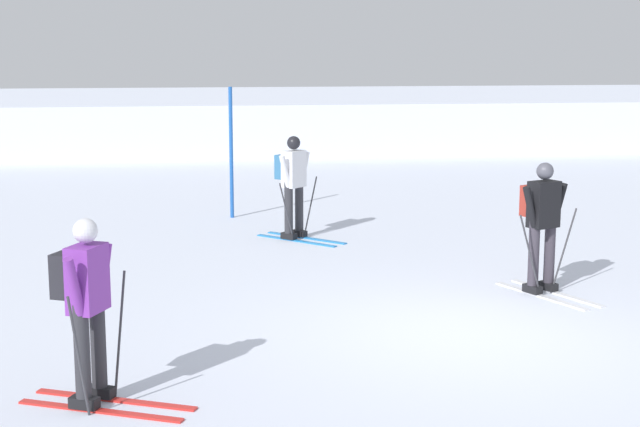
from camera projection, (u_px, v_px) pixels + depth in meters
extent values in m
plane|color=silver|center=(466.00, 333.00, 10.88)|extent=(120.00, 120.00, 0.00)
cube|color=silver|center=(286.00, 119.00, 31.40)|extent=(80.00, 9.57, 1.51)
cube|color=#237AC6|center=(306.00, 238.00, 16.12)|extent=(1.21, 1.18, 0.02)
cube|color=#237AC6|center=(296.00, 241.00, 15.90)|extent=(1.21, 1.18, 0.02)
cube|color=black|center=(299.00, 233.00, 16.20)|extent=(0.27, 0.27, 0.10)
cube|color=black|center=(289.00, 236.00, 15.98)|extent=(0.27, 0.27, 0.10)
cylinder|color=#2D2D33|center=(299.00, 205.00, 16.11)|extent=(0.14, 0.14, 0.85)
cylinder|color=#2D2D33|center=(289.00, 208.00, 15.89)|extent=(0.14, 0.14, 0.85)
cube|color=white|center=(294.00, 169.00, 15.89)|extent=(0.44, 0.44, 0.60)
cylinder|color=white|center=(304.00, 168.00, 16.08)|extent=(0.24, 0.25, 0.55)
cylinder|color=white|center=(285.00, 171.00, 15.69)|extent=(0.24, 0.25, 0.55)
sphere|color=black|center=(294.00, 143.00, 15.82)|extent=(0.22, 0.22, 0.22)
cylinder|color=#38383D|center=(310.00, 207.00, 16.20)|extent=(0.28, 0.29, 1.00)
cylinder|color=#38383D|center=(287.00, 212.00, 15.71)|extent=(0.28, 0.29, 1.00)
cube|color=teal|center=(284.00, 167.00, 16.01)|extent=(0.32, 0.33, 0.40)
cube|color=silver|center=(556.00, 293.00, 12.59)|extent=(0.74, 1.50, 0.02)
cube|color=silver|center=(540.00, 296.00, 12.44)|extent=(0.74, 1.50, 0.02)
cube|color=black|center=(548.00, 286.00, 12.70)|extent=(0.22, 0.29, 0.10)
cube|color=black|center=(532.00, 289.00, 12.56)|extent=(0.22, 0.29, 0.10)
cylinder|color=#38333D|center=(550.00, 251.00, 12.62)|extent=(0.14, 0.14, 0.85)
cylinder|color=#38333D|center=(534.00, 253.00, 12.47)|extent=(0.14, 0.14, 0.85)
cube|color=black|center=(544.00, 204.00, 12.44)|extent=(0.45, 0.37, 0.60)
cylinder|color=black|center=(559.00, 204.00, 12.55)|extent=(0.27, 0.19, 0.55)
cylinder|color=black|center=(530.00, 207.00, 12.29)|extent=(0.27, 0.19, 0.55)
sphere|color=#4C4C56|center=(545.00, 171.00, 12.36)|extent=(0.22, 0.22, 0.22)
cylinder|color=#38383D|center=(564.00, 251.00, 12.62)|extent=(0.39, 0.19, 1.10)
cylinder|color=#38383D|center=(531.00, 256.00, 12.31)|extent=(0.39, 0.19, 1.10)
cube|color=maroon|center=(532.00, 201.00, 12.61)|extent=(0.33, 0.28, 0.40)
cube|color=red|center=(115.00, 400.00, 8.84)|extent=(1.49, 0.74, 0.02)
cube|color=red|center=(100.00, 411.00, 8.57)|extent=(1.49, 0.74, 0.02)
cube|color=black|center=(100.00, 392.00, 8.87)|extent=(0.29, 0.22, 0.10)
cube|color=black|center=(84.00, 403.00, 8.60)|extent=(0.29, 0.22, 0.10)
cylinder|color=#2D2D33|center=(98.00, 342.00, 8.78)|extent=(0.14, 0.14, 0.85)
cylinder|color=#2D2D33|center=(82.00, 351.00, 8.52)|extent=(0.14, 0.14, 0.85)
cube|color=purple|center=(87.00, 279.00, 8.54)|extent=(0.38, 0.45, 0.60)
cylinder|color=purple|center=(104.00, 274.00, 8.78)|extent=(0.19, 0.27, 0.55)
cylinder|color=purple|center=(74.00, 287.00, 8.30)|extent=(0.19, 0.27, 0.55)
sphere|color=silver|center=(85.00, 231.00, 8.47)|extent=(0.22, 0.22, 0.22)
cylinder|color=#38383D|center=(120.00, 334.00, 8.96)|extent=(0.14, 0.27, 1.14)
cylinder|color=#38383D|center=(79.00, 357.00, 8.28)|extent=(0.14, 0.27, 1.14)
cube|color=#232328|center=(66.00, 275.00, 8.60)|extent=(0.28, 0.33, 0.40)
cylinder|color=#1E56AD|center=(231.00, 153.00, 17.84)|extent=(0.07, 0.07, 2.42)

